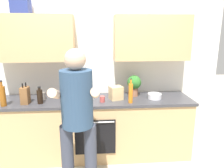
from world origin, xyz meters
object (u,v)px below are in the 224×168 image
at_px(cup_ceramic, 102,99).
at_px(bottle_soy, 40,96).
at_px(bottle_hotsauce, 72,93).
at_px(potted_herb, 134,84).
at_px(knife_block, 25,95).
at_px(bottle_wine, 83,93).
at_px(cup_coffee, 91,96).
at_px(mixing_bowl, 155,96).
at_px(bottle_juice, 131,93).
at_px(bottle_vinegar, 75,96).
at_px(person_standing, 77,114).
at_px(grocery_bag_bread, 116,93).
at_px(bottle_syrup, 3,96).
at_px(cup_stoneware, 43,96).

bearing_deg(cup_ceramic, bottle_soy, -179.96).
distance_m(bottle_hotsauce, potted_herb, 0.95).
xyz_separation_m(cup_ceramic, knife_block, (-1.06, 0.01, 0.08)).
relative_size(bottle_wine, cup_coffee, 3.57).
xyz_separation_m(cup_coffee, knife_block, (-0.89, -0.13, 0.08)).
bearing_deg(mixing_bowl, bottle_juice, -157.05).
height_order(bottle_vinegar, knife_block, knife_block).
relative_size(bottle_hotsauce, cup_coffee, 2.67).
bearing_deg(bottle_wine, person_standing, -92.00).
bearing_deg(bottle_juice, bottle_hotsauce, 162.84).
bearing_deg(bottle_vinegar, mixing_bowl, 6.35).
relative_size(cup_coffee, grocery_bag_bread, 0.43).
bearing_deg(bottle_soy, bottle_wine, 3.78).
relative_size(cup_coffee, knife_block, 0.28).
height_order(person_standing, grocery_bag_bread, person_standing).
relative_size(bottle_vinegar, bottle_soy, 1.02).
xyz_separation_m(bottle_soy, potted_herb, (1.35, 0.26, 0.09)).
bearing_deg(potted_herb, person_standing, -129.82).
bearing_deg(knife_block, bottle_syrup, -163.10).
distance_m(bottle_wine, cup_stoneware, 0.62).
bearing_deg(bottle_juice, grocery_bag_bread, 137.41).
height_order(person_standing, bottle_vinegar, person_standing).
distance_m(bottle_vinegar, potted_herb, 0.92).
distance_m(person_standing, potted_herb, 1.23).
xyz_separation_m(bottle_hotsauce, grocery_bag_bread, (0.65, -0.09, 0.01)).
bearing_deg(cup_coffee, bottle_syrup, -169.84).
height_order(cup_stoneware, cup_ceramic, cup_stoneware).
height_order(bottle_juice, mixing_bowl, bottle_juice).
xyz_separation_m(bottle_wine, cup_coffee, (0.10, 0.10, -0.08)).
bearing_deg(bottle_soy, mixing_bowl, 3.40).
xyz_separation_m(cup_coffee, potted_herb, (0.66, 0.11, 0.15)).
distance_m(person_standing, cup_stoneware, 1.05).
distance_m(potted_herb, grocery_bag_bread, 0.34).
xyz_separation_m(bottle_vinegar, knife_block, (-0.68, 0.05, 0.02)).
relative_size(bottle_soy, mixing_bowl, 1.18).
distance_m(person_standing, bottle_vinegar, 0.66).
height_order(cup_stoneware, grocery_bag_bread, grocery_bag_bread).
distance_m(bottle_juice, potted_herb, 0.34).
xyz_separation_m(bottle_hotsauce, mixing_bowl, (1.22, -0.09, -0.04)).
bearing_deg(cup_stoneware, cup_coffee, -3.42).
distance_m(bottle_hotsauce, cup_stoneware, 0.42).
bearing_deg(mixing_bowl, bottle_syrup, -175.57).
relative_size(bottle_juice, bottle_wine, 1.17).
xyz_separation_m(cup_stoneware, grocery_bag_bread, (1.07, -0.08, 0.04)).
bearing_deg(knife_block, person_standing, -42.68).
bearing_deg(mixing_bowl, cup_ceramic, -172.93).
bearing_deg(bottle_wine, cup_ceramic, -8.19).
bearing_deg(knife_block, cup_stoneware, 41.90).
distance_m(mixing_bowl, potted_herb, 0.36).
bearing_deg(cup_ceramic, grocery_bag_bread, 27.27).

